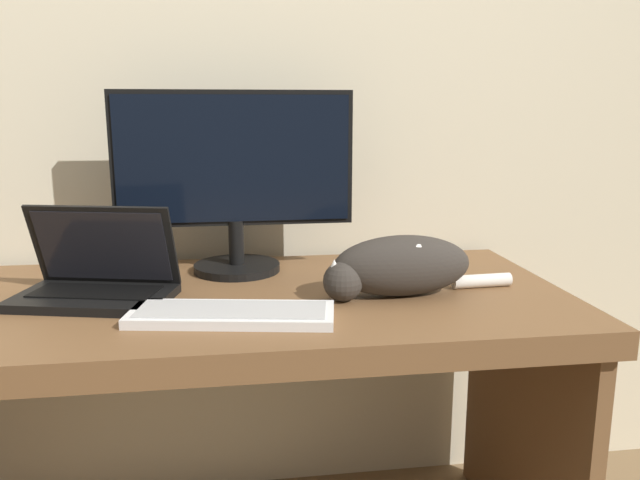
# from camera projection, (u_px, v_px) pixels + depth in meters

# --- Properties ---
(wall_back) EXTENTS (6.40, 0.06, 2.60)m
(wall_back) POSITION_uv_depth(u_px,v_px,m) (219.00, 57.00, 1.73)
(wall_back) COLOR beige
(wall_back) RESTS_ON ground_plane
(desk) EXTENTS (1.59, 0.72, 0.74)m
(desk) POSITION_uv_depth(u_px,v_px,m) (227.00, 355.00, 1.47)
(desk) COLOR brown
(desk) RESTS_ON ground_plane
(monitor) EXTENTS (0.61, 0.23, 0.47)m
(monitor) POSITION_uv_depth(u_px,v_px,m) (234.00, 177.00, 1.60)
(monitor) COLOR black
(monitor) RESTS_ON desk
(laptop) EXTENTS (0.37, 0.28, 0.21)m
(laptop) POSITION_uv_depth(u_px,v_px,m) (97.00, 281.00, 1.39)
(laptop) COLOR black
(laptop) RESTS_ON desk
(external_keyboard) EXTENTS (0.43, 0.21, 0.02)m
(external_keyboard) POSITION_uv_depth(u_px,v_px,m) (232.00, 314.00, 1.27)
(external_keyboard) COLOR white
(external_keyboard) RESTS_ON desk
(cat) EXTENTS (0.47, 0.15, 0.14)m
(cat) POSITION_uv_depth(u_px,v_px,m) (399.00, 266.00, 1.42)
(cat) COLOR #332D28
(cat) RESTS_ON desk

